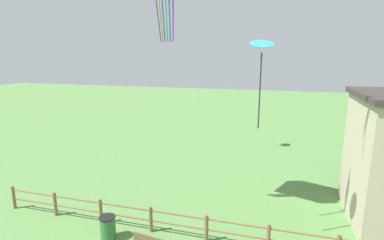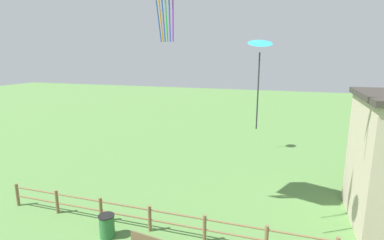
{
  "view_description": "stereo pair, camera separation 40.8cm",
  "coord_description": "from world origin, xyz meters",
  "views": [
    {
      "loc": [
        3.43,
        -2.22,
        6.97
      ],
      "look_at": [
        0.0,
        9.76,
        4.27
      ],
      "focal_mm": 28.0,
      "sensor_mm": 36.0,
      "label": 1
    },
    {
      "loc": [
        3.82,
        -2.1,
        6.97
      ],
      "look_at": [
        0.0,
        9.76,
        4.27
      ],
      "focal_mm": 28.0,
      "sensor_mm": 36.0,
      "label": 2
    }
  ],
  "objects": [
    {
      "name": "wooden_fence",
      "position": [
        -0.0,
        7.76,
        0.62
      ],
      "size": [
        16.14,
        0.14,
        1.09
      ],
      "color": "brown",
      "rests_on": "ground_plane"
    },
    {
      "name": "trash_bin",
      "position": [
        -2.56,
        6.89,
        0.46
      ],
      "size": [
        0.63,
        0.63,
        0.91
      ],
      "color": "#2D6B38",
      "rests_on": "ground_plane"
    },
    {
      "name": "kite_cyan_delta",
      "position": [
        2.86,
        8.08,
        7.15
      ],
      "size": [
        0.97,
        0.96,
        3.04
      ],
      "color": "#2DB2C6"
    }
  ]
}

